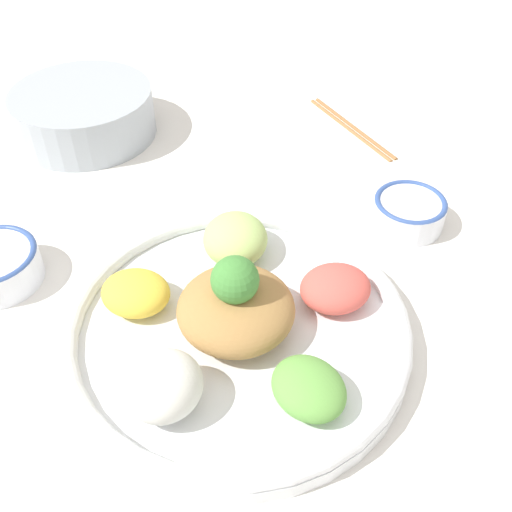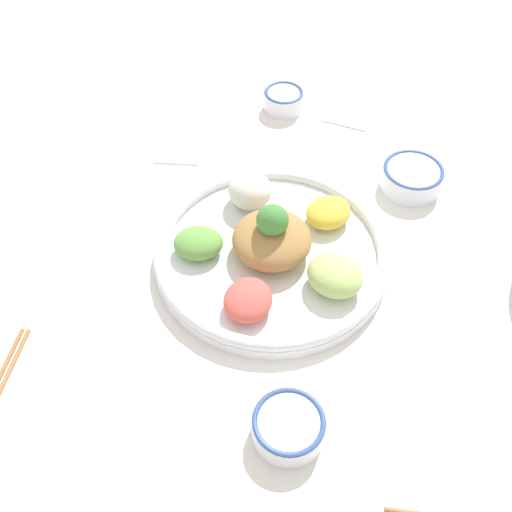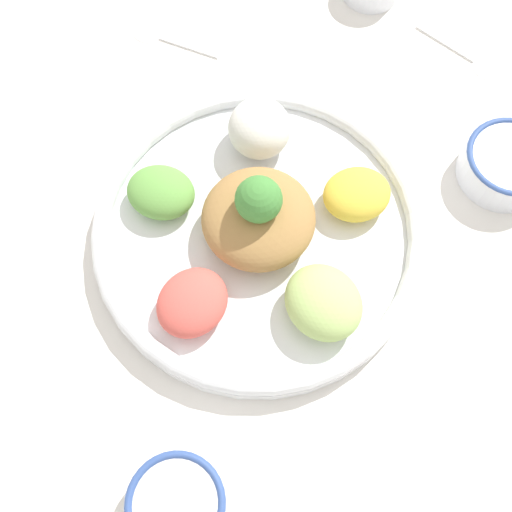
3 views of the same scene
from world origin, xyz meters
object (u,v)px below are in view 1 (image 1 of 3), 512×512
(rice_bowl_blue, at_px, (409,211))
(side_serving_bowl, at_px, (84,110))
(chopsticks_pair_near, at_px, (352,127))
(salad_platter, at_px, (236,323))

(rice_bowl_blue, relative_size, side_serving_bowl, 0.43)
(side_serving_bowl, relative_size, chopsticks_pair_near, 1.03)
(rice_bowl_blue, xyz_separation_m, side_serving_bowl, (0.35, 0.39, 0.02))
(salad_platter, distance_m, chopsticks_pair_near, 0.48)
(chopsticks_pair_near, bearing_deg, side_serving_bowl, 61.98)
(salad_platter, height_order, side_serving_bowl, salad_platter)
(salad_platter, height_order, chopsticks_pair_near, salad_platter)
(salad_platter, bearing_deg, chopsticks_pair_near, -38.42)
(side_serving_bowl, height_order, chopsticks_pair_near, side_serving_bowl)
(chopsticks_pair_near, bearing_deg, rice_bowl_blue, 160.46)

